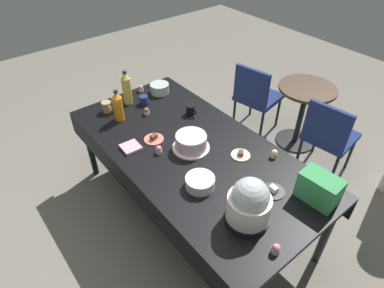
# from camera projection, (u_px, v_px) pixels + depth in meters

# --- Properties ---
(ground) EXTENTS (9.00, 9.00, 0.00)m
(ground) POSITION_uv_depth(u_px,v_px,m) (192.00, 210.00, 3.07)
(ground) COLOR slate
(potluck_table) EXTENTS (2.20, 1.10, 0.75)m
(potluck_table) POSITION_uv_depth(u_px,v_px,m) (192.00, 155.00, 2.63)
(potluck_table) COLOR black
(potluck_table) RESTS_ON ground
(frosted_layer_cake) EXTENTS (0.30, 0.30, 0.13)m
(frosted_layer_cake) POSITION_uv_depth(u_px,v_px,m) (191.00, 142.00, 2.56)
(frosted_layer_cake) COLOR silver
(frosted_layer_cake) RESTS_ON potluck_table
(slow_cooker) EXTENTS (0.28, 0.28, 0.34)m
(slow_cooker) POSITION_uv_depth(u_px,v_px,m) (249.00, 204.00, 1.96)
(slow_cooker) COLOR black
(slow_cooker) RESTS_ON potluck_table
(glass_salad_bowl) EXTENTS (0.18, 0.18, 0.09)m
(glass_salad_bowl) POSITION_uv_depth(u_px,v_px,m) (160.00, 88.00, 3.24)
(glass_salad_bowl) COLOR #B2C6BC
(glass_salad_bowl) RESTS_ON potluck_table
(ceramic_snack_bowl) EXTENTS (0.21, 0.21, 0.08)m
(ceramic_snack_bowl) POSITION_uv_depth(u_px,v_px,m) (200.00, 182.00, 2.26)
(ceramic_snack_bowl) COLOR silver
(ceramic_snack_bowl) RESTS_ON potluck_table
(dessert_plate_coral) EXTENTS (0.16, 0.16, 0.05)m
(dessert_plate_coral) POSITION_uv_depth(u_px,v_px,m) (154.00, 138.00, 2.68)
(dessert_plate_coral) COLOR #E07266
(dessert_plate_coral) RESTS_ON potluck_table
(dessert_plate_charcoal) EXTENTS (0.16, 0.16, 0.05)m
(dessert_plate_charcoal) POSITION_uv_depth(u_px,v_px,m) (273.00, 190.00, 2.24)
(dessert_plate_charcoal) COLOR #2D2D33
(dessert_plate_charcoal) RESTS_ON potluck_table
(dessert_plate_cream) EXTENTS (0.15, 0.15, 0.04)m
(dessert_plate_cream) POSITION_uv_depth(u_px,v_px,m) (241.00, 155.00, 2.53)
(dessert_plate_cream) COLOR beige
(dessert_plate_cream) RESTS_ON potluck_table
(cupcake_cocoa) EXTENTS (0.05, 0.05, 0.07)m
(cupcake_cocoa) POSITION_uv_depth(u_px,v_px,m) (274.00, 154.00, 2.50)
(cupcake_cocoa) COLOR beige
(cupcake_cocoa) RESTS_ON potluck_table
(cupcake_berry) EXTENTS (0.05, 0.05, 0.07)m
(cupcake_berry) POSITION_uv_depth(u_px,v_px,m) (159.00, 150.00, 2.54)
(cupcake_berry) COLOR beige
(cupcake_berry) RESTS_ON potluck_table
(cupcake_lemon) EXTENTS (0.05, 0.05, 0.07)m
(cupcake_lemon) POSITION_uv_depth(u_px,v_px,m) (141.00, 88.00, 3.27)
(cupcake_lemon) COLOR beige
(cupcake_lemon) RESTS_ON potluck_table
(cupcake_vanilla) EXTENTS (0.05, 0.05, 0.07)m
(cupcake_vanilla) POSITION_uv_depth(u_px,v_px,m) (147.00, 111.00, 2.95)
(cupcake_vanilla) COLOR beige
(cupcake_vanilla) RESTS_ON potluck_table
(cupcake_mint) EXTENTS (0.05, 0.05, 0.07)m
(cupcake_mint) POSITION_uv_depth(u_px,v_px,m) (276.00, 249.00, 1.86)
(cupcake_mint) COLOR beige
(cupcake_mint) RESTS_ON potluck_table
(soda_bottle_orange_juice) EXTENTS (0.09, 0.09, 0.29)m
(soda_bottle_orange_juice) POSITION_uv_depth(u_px,v_px,m) (118.00, 106.00, 2.83)
(soda_bottle_orange_juice) COLOR orange
(soda_bottle_orange_juice) RESTS_ON potluck_table
(soda_bottle_ginger_ale) EXTENTS (0.09, 0.09, 0.32)m
(soda_bottle_ginger_ale) POSITION_uv_depth(u_px,v_px,m) (127.00, 89.00, 3.03)
(soda_bottle_ginger_ale) COLOR gold
(soda_bottle_ginger_ale) RESTS_ON potluck_table
(coffee_mug_black) EXTENTS (0.12, 0.08, 0.09)m
(coffee_mug_black) POSITION_uv_depth(u_px,v_px,m) (191.00, 110.00, 2.95)
(coffee_mug_black) COLOR black
(coffee_mug_black) RESTS_ON potluck_table
(coffee_mug_navy) EXTENTS (0.12, 0.08, 0.08)m
(coffee_mug_navy) POSITION_uv_depth(u_px,v_px,m) (144.00, 100.00, 3.08)
(coffee_mug_navy) COLOR navy
(coffee_mug_navy) RESTS_ON potluck_table
(coffee_mug_tan) EXTENTS (0.13, 0.09, 0.10)m
(coffee_mug_tan) POSITION_uv_depth(u_px,v_px,m) (107.00, 107.00, 2.98)
(coffee_mug_tan) COLOR tan
(coffee_mug_tan) RESTS_ON potluck_table
(soda_carton) EXTENTS (0.27, 0.18, 0.20)m
(soda_carton) POSITION_uv_depth(u_px,v_px,m) (319.00, 188.00, 2.13)
(soda_carton) COLOR #338C4C
(soda_carton) RESTS_ON potluck_table
(paper_napkin_stack) EXTENTS (0.15, 0.15, 0.02)m
(paper_napkin_stack) POSITION_uv_depth(u_px,v_px,m) (131.00, 147.00, 2.59)
(paper_napkin_stack) COLOR pink
(paper_napkin_stack) RESTS_ON potluck_table
(maroon_chair_left) EXTENTS (0.51, 0.51, 0.85)m
(maroon_chair_left) POSITION_uv_depth(u_px,v_px,m) (256.00, 95.00, 3.74)
(maroon_chair_left) COLOR navy
(maroon_chair_left) RESTS_ON ground
(maroon_chair_right) EXTENTS (0.49, 0.49, 0.85)m
(maroon_chair_right) POSITION_uv_depth(u_px,v_px,m) (329.00, 134.00, 3.17)
(maroon_chair_right) COLOR navy
(maroon_chair_right) RESTS_ON ground
(round_cafe_table) EXTENTS (0.60, 0.60, 0.72)m
(round_cafe_table) POSITION_uv_depth(u_px,v_px,m) (303.00, 105.00, 3.55)
(round_cafe_table) COLOR #473323
(round_cafe_table) RESTS_ON ground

